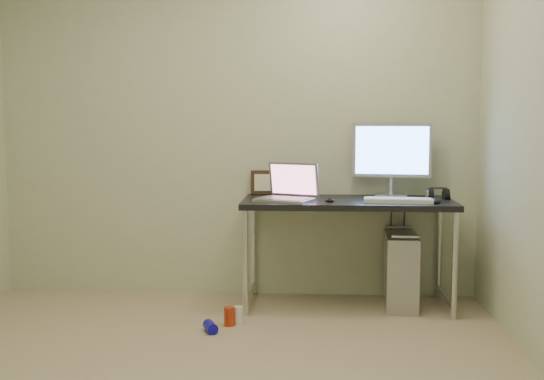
{
  "coord_description": "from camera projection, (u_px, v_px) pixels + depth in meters",
  "views": [
    {
      "loc": [
        0.58,
        -3.23,
        1.3
      ],
      "look_at": [
        0.3,
        1.08,
        0.85
      ],
      "focal_mm": 45.0,
      "sensor_mm": 36.0,
      "label": 1
    }
  ],
  "objects": [
    {
      "name": "wall_back",
      "position": [
        237.0,
        126.0,
        4.99
      ],
      "size": [
        3.5,
        0.02,
        2.5
      ],
      "primitive_type": "cube",
      "color": "beige",
      "rests_on": "ground"
    },
    {
      "name": "desk",
      "position": [
        348.0,
        212.0,
        4.69
      ],
      "size": [
        1.44,
        0.63,
        0.75
      ],
      "color": "black",
      "rests_on": "ground"
    },
    {
      "name": "tower_computer",
      "position": [
        401.0,
        270.0,
        4.73
      ],
      "size": [
        0.24,
        0.5,
        0.54
      ],
      "rotation": [
        0.0,
        0.0,
        -0.05
      ],
      "color": "#A3A3A7",
      "rests_on": "ground"
    },
    {
      "name": "cable_a",
      "position": [
        390.0,
        243.0,
        4.96
      ],
      "size": [
        0.01,
        0.16,
        0.69
      ],
      "primitive_type": "cylinder",
      "rotation": [
        0.21,
        0.0,
        0.0
      ],
      "color": "black",
      "rests_on": "ground"
    },
    {
      "name": "cable_b",
      "position": [
        403.0,
        247.0,
        4.93
      ],
      "size": [
        0.02,
        0.11,
        0.71
      ],
      "primitive_type": "cylinder",
      "rotation": [
        0.14,
        0.0,
        0.09
      ],
      "color": "black",
      "rests_on": "ground"
    },
    {
      "name": "can_red",
      "position": [
        229.0,
        316.0,
        4.3
      ],
      "size": [
        0.08,
        0.08,
        0.12
      ],
      "primitive_type": "cylinder",
      "rotation": [
        0.0,
        0.0,
        0.25
      ],
      "color": "#B63311",
      "rests_on": "ground"
    },
    {
      "name": "can_white",
      "position": [
        238.0,
        315.0,
        4.33
      ],
      "size": [
        0.08,
        0.08,
        0.12
      ],
      "primitive_type": "cylinder",
      "rotation": [
        0.0,
        0.0,
        -0.29
      ],
      "color": "white",
      "rests_on": "ground"
    },
    {
      "name": "can_blue",
      "position": [
        210.0,
        327.0,
        4.17
      ],
      "size": [
        0.11,
        0.14,
        0.07
      ],
      "primitive_type": "cylinder",
      "rotation": [
        1.57,
        0.0,
        0.42
      ],
      "color": "#110CBF",
      "rests_on": "ground"
    },
    {
      "name": "laptop",
      "position": [
        288.0,
        192.0,
        4.63
      ],
      "size": [
        0.45,
        0.41,
        0.25
      ],
      "rotation": [
        0.0,
        0.0,
        -0.39
      ],
      "color": "silver",
      "rests_on": "desk"
    },
    {
      "name": "monitor",
      "position": [
        392.0,
        154.0,
        4.83
      ],
      "size": [
        0.56,
        0.19,
        0.52
      ],
      "rotation": [
        0.0,
        0.0,
        -0.11
      ],
      "color": "silver",
      "rests_on": "desk"
    },
    {
      "name": "keyboard",
      "position": [
        398.0,
        200.0,
        4.52
      ],
      "size": [
        0.46,
        0.19,
        0.03
      ],
      "primitive_type": "cube",
      "rotation": [
        0.0,
        0.0,
        -0.11
      ],
      "color": "silver",
      "rests_on": "desk"
    },
    {
      "name": "mouse_right",
      "position": [
        435.0,
        200.0,
        4.48
      ],
      "size": [
        0.08,
        0.13,
        0.04
      ],
      "primitive_type": "ellipsoid",
      "rotation": [
        0.0,
        0.0,
        0.0
      ],
      "color": "black",
      "rests_on": "desk"
    },
    {
      "name": "mouse_left",
      "position": [
        330.0,
        199.0,
        4.57
      ],
      "size": [
        0.08,
        0.11,
        0.03
      ],
      "primitive_type": "ellipsoid",
      "rotation": [
        0.0,
        0.0,
        0.23
      ],
      "color": "black",
      "rests_on": "desk"
    },
    {
      "name": "headphones",
      "position": [
        438.0,
        195.0,
        4.71
      ],
      "size": [
        0.15,
        0.1,
        0.1
      ],
      "rotation": [
        0.0,
        0.0,
        0.07
      ],
      "color": "black",
      "rests_on": "desk"
    },
    {
      "name": "picture_frame",
      "position": [
        266.0,
        182.0,
        4.99
      ],
      "size": [
        0.22,
        0.08,
        0.18
      ],
      "primitive_type": "cube",
      "rotation": [
        -0.21,
        0.0,
        0.07
      ],
      "color": "black",
      "rests_on": "desk"
    },
    {
      "name": "webcam",
      "position": [
        287.0,
        182.0,
        4.95
      ],
      "size": [
        0.05,
        0.04,
        0.12
      ],
      "rotation": [
        0.0,
        0.0,
        0.2
      ],
      "color": "silver",
      "rests_on": "desk"
    }
  ]
}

